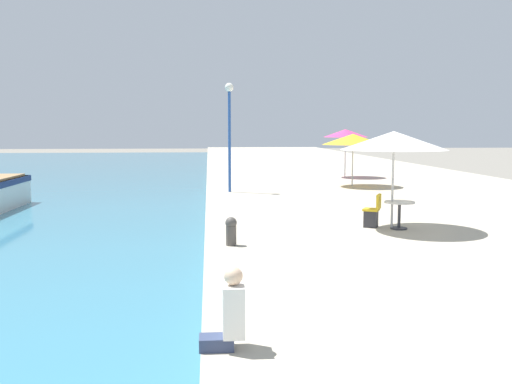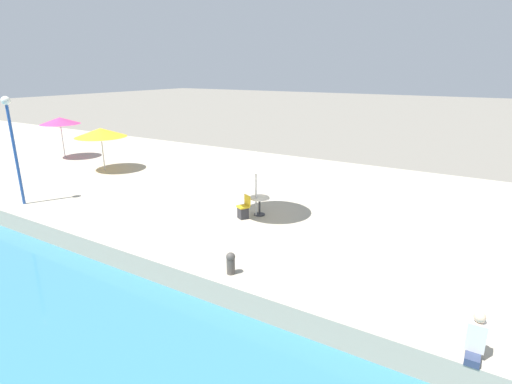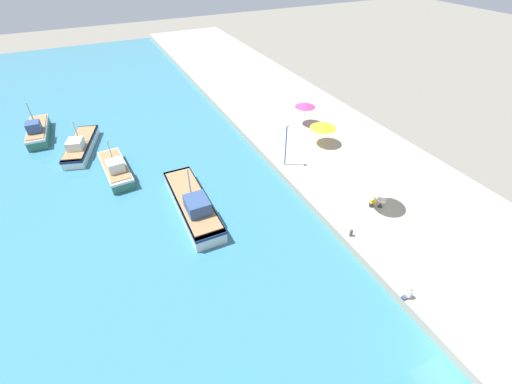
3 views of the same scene
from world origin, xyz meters
The scene contains 9 objects.
quay_promenade centered at (8.00, 37.00, 0.38)m, with size 16.00×90.00×0.76m.
cafe_umbrella_pink centered at (4.96, 12.21, 3.11)m, with size 2.79×2.79×2.59m.
cafe_umbrella_white centered at (6.78, 23.54, 2.95)m, with size 2.84×2.84×2.43m.
cafe_umbrella_striped centered at (7.65, 28.57, 3.19)m, with size 2.45×2.45×2.64m.
cafe_table centered at (5.15, 12.16, 1.30)m, with size 0.80×0.80×0.74m.
cafe_chair_left centered at (4.51, 12.50, 1.09)m, with size 0.57×0.56×0.91m.
person_at_quay centered at (0.35, 4.22, 1.21)m, with size 0.55×0.36×1.01m.
mooring_bollard centered at (0.61, 10.39, 1.11)m, with size 0.26×0.26×0.65m.
lamppost centered at (1.00, 21.58, 3.86)m, with size 0.36×0.36×4.56m.
Camera 1 is at (0.11, -2.43, 3.40)m, focal length 40.00 mm.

